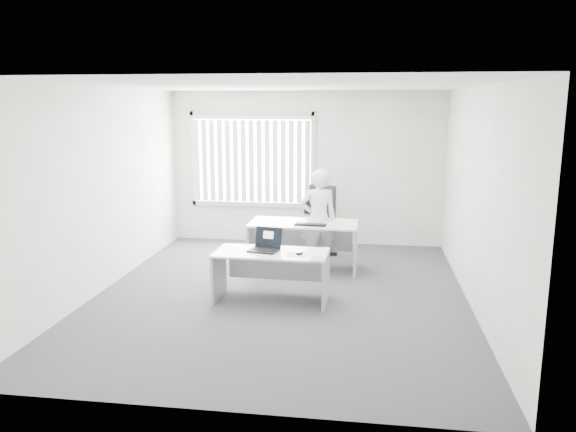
# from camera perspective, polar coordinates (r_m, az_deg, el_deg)

# --- Properties ---
(ground) EXTENTS (6.00, 6.00, 0.00)m
(ground) POSITION_cam_1_polar(r_m,az_deg,el_deg) (7.77, -0.73, -8.00)
(ground) COLOR #505057
(ground) RESTS_ON ground
(wall_back) EXTENTS (5.00, 0.02, 2.80)m
(wall_back) POSITION_cam_1_polar(r_m,az_deg,el_deg) (10.37, 1.82, 4.87)
(wall_back) COLOR white
(wall_back) RESTS_ON ground
(wall_front) EXTENTS (5.00, 0.02, 2.80)m
(wall_front) POSITION_cam_1_polar(r_m,az_deg,el_deg) (4.54, -6.63, -3.77)
(wall_front) COLOR white
(wall_front) RESTS_ON ground
(wall_left) EXTENTS (0.02, 6.00, 2.80)m
(wall_left) POSITION_cam_1_polar(r_m,az_deg,el_deg) (8.18, -18.34, 2.53)
(wall_left) COLOR white
(wall_left) RESTS_ON ground
(wall_right) EXTENTS (0.02, 6.00, 2.80)m
(wall_right) POSITION_cam_1_polar(r_m,az_deg,el_deg) (7.46, 18.59, 1.69)
(wall_right) COLOR white
(wall_right) RESTS_ON ground
(ceiling) EXTENTS (5.00, 6.00, 0.02)m
(ceiling) POSITION_cam_1_polar(r_m,az_deg,el_deg) (7.33, -0.79, 13.12)
(ceiling) COLOR white
(ceiling) RESTS_ON wall_back
(window) EXTENTS (2.32, 0.06, 1.76)m
(window) POSITION_cam_1_polar(r_m,az_deg,el_deg) (10.47, -3.68, 5.74)
(window) COLOR #B4B4B0
(window) RESTS_ON wall_back
(blinds) EXTENTS (2.20, 0.10, 1.50)m
(blinds) POSITION_cam_1_polar(r_m,az_deg,el_deg) (10.41, -3.74, 5.55)
(blinds) COLOR silver
(blinds) RESTS_ON wall_back
(desk_near) EXTENTS (1.49, 0.73, 0.67)m
(desk_near) POSITION_cam_1_polar(r_m,az_deg,el_deg) (7.40, -1.71, -5.06)
(desk_near) COLOR silver
(desk_near) RESTS_ON ground
(desk_far) EXTENTS (1.68, 0.80, 0.76)m
(desk_far) POSITION_cam_1_polar(r_m,az_deg,el_deg) (8.76, 1.58, -2.01)
(desk_far) COLOR silver
(desk_far) RESTS_ON ground
(office_chair) EXTENTS (0.88, 0.88, 1.18)m
(office_chair) POSITION_cam_1_polar(r_m,az_deg,el_deg) (9.81, 2.99, -1.65)
(office_chair) COLOR black
(office_chair) RESTS_ON ground
(person) EXTENTS (0.66, 0.53, 1.59)m
(person) POSITION_cam_1_polar(r_m,az_deg,el_deg) (8.79, 3.09, -0.33)
(person) COLOR silver
(person) RESTS_ON ground
(laptop) EXTENTS (0.44, 0.41, 0.29)m
(laptop) POSITION_cam_1_polar(r_m,az_deg,el_deg) (7.33, -2.50, -2.51)
(laptop) COLOR black
(laptop) RESTS_ON desk_near
(paper_sheet) EXTENTS (0.35, 0.28, 0.00)m
(paper_sheet) POSITION_cam_1_polar(r_m,az_deg,el_deg) (7.21, 1.17, -3.94)
(paper_sheet) COLOR silver
(paper_sheet) RESTS_ON desk_near
(mouse) EXTENTS (0.08, 0.11, 0.04)m
(mouse) POSITION_cam_1_polar(r_m,az_deg,el_deg) (7.21, 1.18, -3.77)
(mouse) COLOR silver
(mouse) RESTS_ON paper_sheet
(booklet) EXTENTS (0.19, 0.24, 0.01)m
(booklet) POSITION_cam_1_polar(r_m,az_deg,el_deg) (6.99, 3.00, -4.40)
(booklet) COLOR white
(booklet) RESTS_ON desk_near
(keyboard) EXTENTS (0.49, 0.20, 0.02)m
(keyboard) POSITION_cam_1_polar(r_m,az_deg,el_deg) (8.50, 2.29, -0.89)
(keyboard) COLOR black
(keyboard) RESTS_ON desk_far
(monitor) EXTENTS (0.38, 0.19, 0.37)m
(monitor) POSITION_cam_1_polar(r_m,az_deg,el_deg) (8.88, 2.81, 0.79)
(monitor) COLOR black
(monitor) RESTS_ON desk_far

